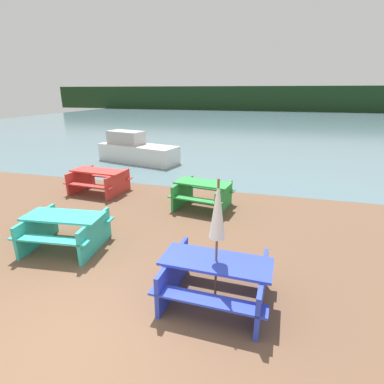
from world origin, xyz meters
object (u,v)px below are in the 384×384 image
at_px(picnic_table_blue, 216,276).
at_px(boat, 136,150).
at_px(umbrella_white, 218,211).
at_px(picnic_table_teal, 65,228).
at_px(picnic_table_green, 203,193).
at_px(picnic_table_red, 99,179).

xyz_separation_m(picnic_table_blue, boat, (-5.66, 8.93, 0.09)).
bearing_deg(umbrella_white, picnic_table_blue, 0.00).
relative_size(umbrella_white, boat, 0.50).
xyz_separation_m(umbrella_white, boat, (-5.66, 8.93, -1.03)).
distance_m(picnic_table_blue, picnic_table_teal, 3.58).
xyz_separation_m(picnic_table_blue, picnic_table_green, (-1.17, 3.93, 0.01)).
height_order(picnic_table_blue, umbrella_white, umbrella_white).
xyz_separation_m(picnic_table_blue, picnic_table_teal, (-3.47, 0.86, 0.01)).
bearing_deg(picnic_table_red, picnic_table_blue, -42.03).
distance_m(picnic_table_teal, picnic_table_green, 3.84).
distance_m(picnic_table_teal, picnic_table_red, 3.76).
distance_m(picnic_table_blue, picnic_table_green, 4.10).
xyz_separation_m(picnic_table_teal, picnic_table_green, (2.30, 3.07, 0.00)).
bearing_deg(picnic_table_green, boat, 131.95).
bearing_deg(picnic_table_teal, picnic_table_blue, -13.95).
relative_size(picnic_table_teal, boat, 0.43).
distance_m(picnic_table_blue, boat, 10.57).
bearing_deg(picnic_table_blue, picnic_table_red, 137.97).
xyz_separation_m(picnic_table_teal, picnic_table_red, (-1.37, 3.50, 0.00)).
bearing_deg(umbrella_white, picnic_table_red, 137.97).
bearing_deg(boat, picnic_table_red, -66.29).
xyz_separation_m(picnic_table_teal, boat, (-2.19, 8.07, 0.08)).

